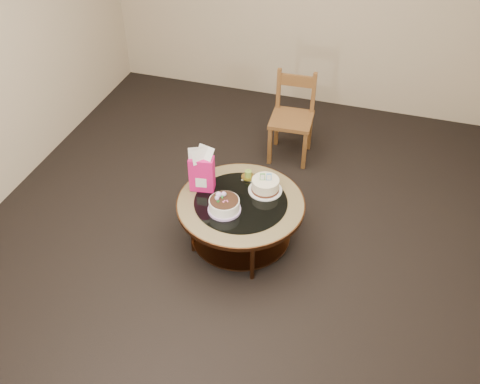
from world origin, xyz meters
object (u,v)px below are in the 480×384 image
(coffee_table, at_px, (241,209))
(cream_cake, at_px, (265,185))
(dining_chair, at_px, (292,117))
(decorated_cake, at_px, (224,206))
(gift_bag, at_px, (202,169))

(coffee_table, height_order, cream_cake, cream_cake)
(cream_cake, distance_m, dining_chair, 1.19)
(decorated_cake, bearing_deg, coffee_table, 57.21)
(decorated_cake, bearing_deg, cream_cake, 53.54)
(coffee_table, bearing_deg, cream_cake, 50.98)
(decorated_cake, xyz_separation_m, gift_bag, (-0.25, 0.20, 0.14))
(decorated_cake, distance_m, cream_cake, 0.40)
(coffee_table, relative_size, cream_cake, 3.72)
(coffee_table, height_order, dining_chair, dining_chair)
(cream_cake, height_order, gift_bag, gift_bag)
(decorated_cake, height_order, cream_cake, cream_cake)
(decorated_cake, bearing_deg, dining_chair, 82.74)
(decorated_cake, height_order, dining_chair, dining_chair)
(coffee_table, relative_size, decorated_cake, 3.97)
(decorated_cake, distance_m, dining_chair, 1.52)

